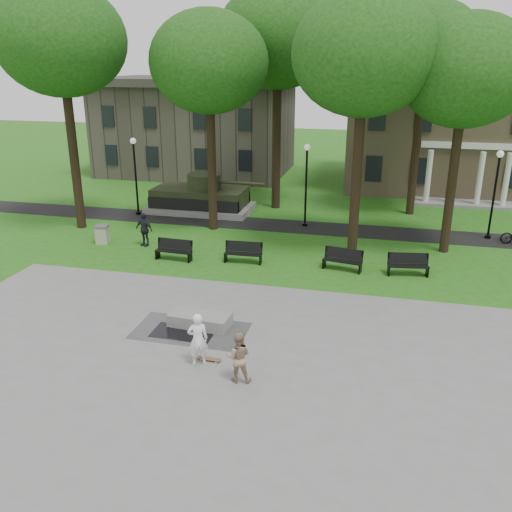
% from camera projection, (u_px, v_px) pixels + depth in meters
% --- Properties ---
extents(ground, '(120.00, 120.00, 0.00)m').
position_uv_depth(ground, '(242.00, 316.00, 20.43)').
color(ground, '#2B5413').
rests_on(ground, ground).
extents(plaza, '(22.00, 16.00, 0.02)m').
position_uv_depth(plaza, '(197.00, 389.00, 15.85)').
color(plaza, gray).
rests_on(plaza, ground).
extents(footpath, '(44.00, 2.60, 0.01)m').
position_uv_depth(footpath, '(295.00, 227.00, 31.39)').
color(footpath, black).
rests_on(footpath, ground).
extents(building_right, '(17.00, 12.00, 8.60)m').
position_uv_depth(building_right, '(460.00, 128.00, 40.48)').
color(building_right, '#9E8460').
rests_on(building_right, ground).
extents(building_left, '(15.00, 10.00, 7.20)m').
position_uv_depth(building_left, '(197.00, 129.00, 45.86)').
color(building_left, '#4C443D').
rests_on(building_left, ground).
extents(tree_0, '(6.80, 6.80, 12.97)m').
position_uv_depth(tree_0, '(61.00, 41.00, 27.91)').
color(tree_0, black).
rests_on(tree_0, ground).
extents(tree_1, '(6.20, 6.20, 11.63)m').
position_uv_depth(tree_1, '(209.00, 63.00, 27.98)').
color(tree_1, black).
rests_on(tree_1, ground).
extents(tree_2, '(6.60, 6.60, 12.16)m').
position_uv_depth(tree_2, '(364.00, 55.00, 24.25)').
color(tree_2, black).
rests_on(tree_2, ground).
extents(tree_3, '(6.00, 6.00, 11.19)m').
position_uv_depth(tree_3, '(466.00, 72.00, 24.41)').
color(tree_3, black).
rests_on(tree_3, ground).
extents(tree_4, '(7.20, 7.20, 13.50)m').
position_uv_depth(tree_4, '(278.00, 37.00, 31.96)').
color(tree_4, black).
rests_on(tree_4, ground).
extents(tree_5, '(6.40, 6.40, 12.44)m').
position_uv_depth(tree_5, '(426.00, 49.00, 30.77)').
color(tree_5, black).
rests_on(tree_5, ground).
extents(lamp_left, '(0.36, 0.36, 4.73)m').
position_uv_depth(lamp_left, '(135.00, 170.00, 32.94)').
color(lamp_left, black).
rests_on(lamp_left, ground).
extents(lamp_mid, '(0.36, 0.36, 4.73)m').
position_uv_depth(lamp_mid, '(306.00, 178.00, 30.60)').
color(lamp_mid, black).
rests_on(lamp_mid, ground).
extents(lamp_right, '(0.36, 0.36, 4.73)m').
position_uv_depth(lamp_right, '(495.00, 188.00, 28.38)').
color(lamp_right, black).
rests_on(lamp_right, ground).
extents(tank_monument, '(7.45, 3.40, 2.40)m').
position_uv_depth(tank_monument, '(201.00, 198.00, 34.36)').
color(tank_monument, gray).
rests_on(tank_monument, ground).
extents(puddle, '(2.20, 1.20, 0.00)m').
position_uv_depth(puddle, '(183.00, 333.00, 19.12)').
color(puddle, black).
rests_on(puddle, plaza).
extents(concrete_block, '(2.26, 1.15, 0.45)m').
position_uv_depth(concrete_block, '(200.00, 320.00, 19.58)').
color(concrete_block, gray).
rests_on(concrete_block, plaza).
extents(skateboard, '(0.79, 0.24, 0.07)m').
position_uv_depth(skateboard, '(209.00, 360.00, 17.33)').
color(skateboard, brown).
rests_on(skateboard, plaza).
extents(skateboarder, '(0.76, 0.65, 1.76)m').
position_uv_depth(skateboarder, '(198.00, 339.00, 16.85)').
color(skateboarder, white).
rests_on(skateboarder, plaza).
extents(friend_watching, '(0.88, 0.74, 1.61)m').
position_uv_depth(friend_watching, '(238.00, 357.00, 15.99)').
color(friend_watching, '#9E8266').
rests_on(friend_watching, plaza).
extents(pedestrian_walker, '(1.11, 0.69, 1.76)m').
position_uv_depth(pedestrian_walker, '(144.00, 229.00, 27.89)').
color(pedestrian_walker, '#1F2229').
rests_on(pedestrian_walker, ground).
extents(park_bench_0, '(1.82, 0.61, 1.00)m').
position_uv_depth(park_bench_0, '(174.00, 249.00, 26.04)').
color(park_bench_0, black).
rests_on(park_bench_0, ground).
extents(park_bench_1, '(1.82, 0.61, 1.00)m').
position_uv_depth(park_bench_1, '(244.00, 252.00, 25.68)').
color(park_bench_1, black).
rests_on(park_bench_1, ground).
extents(park_bench_2, '(1.85, 0.85, 1.00)m').
position_uv_depth(park_bench_2, '(343.00, 259.00, 24.77)').
color(park_bench_2, black).
rests_on(park_bench_2, ground).
extents(park_bench_3, '(1.85, 0.79, 1.00)m').
position_uv_depth(park_bench_3, '(408.00, 264.00, 24.16)').
color(park_bench_3, black).
rests_on(park_bench_3, ground).
extents(trash_bin, '(0.77, 0.77, 0.96)m').
position_uv_depth(trash_bin, '(102.00, 234.00, 28.41)').
color(trash_bin, '#B6AB96').
rests_on(trash_bin, ground).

